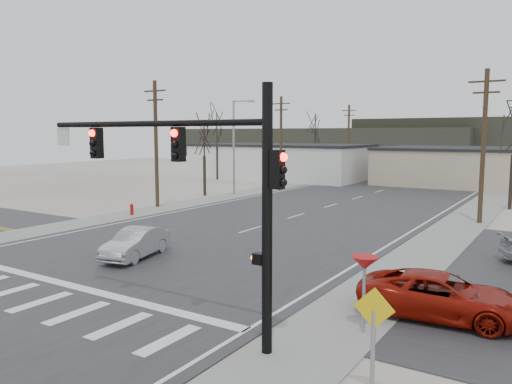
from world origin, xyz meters
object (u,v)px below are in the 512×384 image
traffic_signal_mast (209,178)px  fire_hydrant (132,209)px  sedan_crossing (136,243)px  car_far_b (391,166)px  car_far_a (481,177)px  car_parked_red (441,296)px

traffic_signal_mast → fire_hydrant: 23.39m
sedan_crossing → car_far_b: 59.97m
sedan_crossing → car_far_a: (8.18, 47.91, -0.02)m
traffic_signal_mast → car_far_b: bearing=103.1°
car_far_b → traffic_signal_mast: bearing=-79.9°
car_far_b → sedan_crossing: bearing=-86.8°
sedan_crossing → car_far_a: sedan_crossing is taller
car_far_a → car_parked_red: 48.59m
car_far_b → car_parked_red: (20.45, -59.95, -0.05)m
fire_hydrant → traffic_signal_mast: bearing=-38.1°
sedan_crossing → car_far_a: bearing=66.5°
traffic_signal_mast → sedan_crossing: size_ratio=2.13×
car_far_b → car_far_a: bearing=-41.6°
sedan_crossing → car_far_a: 48.61m
sedan_crossing → car_parked_red: car_parked_red is taller
fire_hydrant → car_far_a: (17.57, 39.24, 0.27)m
sedan_crossing → car_far_b: bearing=82.4°
car_parked_red → car_far_a: bearing=2.4°
traffic_signal_mast → sedan_crossing: 11.04m
sedan_crossing → fire_hydrant: bearing=123.5°
traffic_signal_mast → car_far_b: (-15.19, 65.15, -3.88)m
fire_hydrant → sedan_crossing: (9.39, -8.67, 0.29)m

